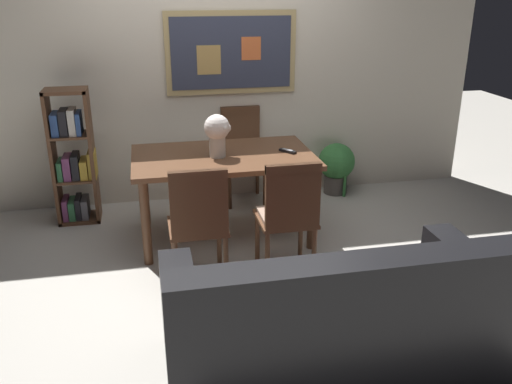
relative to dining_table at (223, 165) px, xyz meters
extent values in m
plane|color=#B7B2A8|center=(0.09, -0.41, -0.63)|extent=(12.00, 12.00, 0.00)
cube|color=beige|center=(0.09, 0.99, 0.67)|extent=(5.20, 0.10, 2.60)
cube|color=tan|center=(0.23, 0.93, 0.79)|extent=(1.22, 0.02, 0.75)
cube|color=#33384C|center=(0.23, 0.91, 0.79)|extent=(1.12, 0.01, 0.65)
cube|color=tan|center=(0.02, 0.90, 0.73)|extent=(0.22, 0.00, 0.26)
cube|color=#D86633|center=(0.42, 0.90, 0.82)|extent=(0.18, 0.00, 0.21)
cube|color=brown|center=(0.00, 0.00, 0.07)|extent=(1.46, 0.91, 0.04)
cylinder|color=brown|center=(-0.65, -0.37, -0.29)|extent=(0.07, 0.07, 0.68)
cylinder|color=brown|center=(0.65, -0.37, -0.29)|extent=(0.07, 0.07, 0.68)
cylinder|color=brown|center=(-0.65, 0.37, -0.29)|extent=(0.07, 0.07, 0.68)
cylinder|color=brown|center=(0.65, 0.37, -0.29)|extent=(0.07, 0.07, 0.68)
cube|color=brown|center=(-0.29, -0.72, -0.19)|extent=(0.40, 0.40, 0.03)
cube|color=#997A66|center=(-0.29, -0.72, -0.16)|extent=(0.36, 0.36, 0.03)
cylinder|color=brown|center=(-0.46, -0.89, -0.42)|extent=(0.04, 0.04, 0.42)
cylinder|color=brown|center=(-0.12, -0.89, -0.42)|extent=(0.04, 0.04, 0.42)
cylinder|color=brown|center=(-0.46, -0.55, -0.42)|extent=(0.04, 0.04, 0.42)
cylinder|color=brown|center=(-0.12, -0.55, -0.42)|extent=(0.04, 0.04, 0.42)
cube|color=brown|center=(-0.29, -0.90, 0.05)|extent=(0.38, 0.04, 0.46)
cube|color=brown|center=(-0.29, -0.90, 0.25)|extent=(0.38, 0.05, 0.06)
cube|color=brown|center=(0.34, -0.72, -0.19)|extent=(0.40, 0.40, 0.03)
cube|color=#997A66|center=(0.34, -0.72, -0.16)|extent=(0.36, 0.36, 0.03)
cylinder|color=brown|center=(0.17, -0.89, -0.42)|extent=(0.04, 0.04, 0.42)
cylinder|color=brown|center=(0.51, -0.89, -0.42)|extent=(0.04, 0.04, 0.42)
cylinder|color=brown|center=(0.17, -0.55, -0.42)|extent=(0.04, 0.04, 0.42)
cylinder|color=brown|center=(0.51, -0.55, -0.42)|extent=(0.04, 0.04, 0.42)
cube|color=brown|center=(0.34, -0.90, 0.05)|extent=(0.38, 0.04, 0.46)
cube|color=brown|center=(0.34, -0.90, 0.25)|extent=(0.38, 0.05, 0.06)
cube|color=brown|center=(0.31, 0.74, -0.19)|extent=(0.40, 0.40, 0.03)
cube|color=#997A66|center=(0.31, 0.74, -0.16)|extent=(0.36, 0.36, 0.03)
cylinder|color=brown|center=(0.48, 0.91, -0.42)|extent=(0.04, 0.04, 0.42)
cylinder|color=brown|center=(0.14, 0.91, -0.42)|extent=(0.04, 0.04, 0.42)
cylinder|color=brown|center=(0.48, 0.57, -0.42)|extent=(0.04, 0.04, 0.42)
cylinder|color=brown|center=(0.14, 0.57, -0.42)|extent=(0.04, 0.04, 0.42)
cube|color=brown|center=(0.31, 0.92, 0.05)|extent=(0.38, 0.04, 0.46)
cube|color=brown|center=(0.31, 0.92, 0.25)|extent=(0.38, 0.05, 0.06)
cube|color=black|center=(0.32, -1.79, -0.43)|extent=(1.80, 0.84, 0.40)
cube|color=black|center=(0.32, -2.11, -0.01)|extent=(1.80, 0.20, 0.44)
cube|color=black|center=(-0.49, -1.79, -0.12)|extent=(0.18, 0.80, 0.22)
cube|color=black|center=(1.13, -1.79, -0.12)|extent=(0.18, 0.80, 0.22)
cube|color=maroon|center=(-0.13, -1.97, -0.07)|extent=(0.32, 0.16, 0.33)
cube|color=maroon|center=(0.32, -1.97, -0.07)|extent=(0.32, 0.16, 0.33)
cube|color=#8C6B4C|center=(0.77, -1.97, -0.07)|extent=(0.32, 0.16, 0.33)
cube|color=brown|center=(-1.40, 0.59, -0.03)|extent=(0.03, 0.28, 1.19)
cube|color=brown|center=(-1.07, 0.59, -0.03)|extent=(0.03, 0.28, 1.19)
cube|color=brown|center=(-1.24, 0.59, -0.61)|extent=(0.36, 0.28, 0.03)
cube|color=brown|center=(-1.24, 0.59, 0.55)|extent=(0.36, 0.28, 0.03)
cube|color=brown|center=(-1.24, 0.59, -0.23)|extent=(0.30, 0.28, 0.02)
cube|color=brown|center=(-1.24, 0.59, 0.17)|extent=(0.30, 0.28, 0.02)
cube|color=#7F3F72|center=(-1.36, 0.59, -0.50)|extent=(0.05, 0.22, 0.19)
cube|color=#337247|center=(-1.30, 0.59, -0.51)|extent=(0.05, 0.22, 0.17)
cube|color=black|center=(-1.24, 0.59, -0.50)|extent=(0.05, 0.22, 0.19)
cube|color=#595960|center=(-1.19, 0.59, -0.51)|extent=(0.06, 0.22, 0.18)
cube|color=#337247|center=(-1.36, 0.59, -0.14)|extent=(0.04, 0.22, 0.17)
cube|color=#7F3F72|center=(-1.30, 0.59, -0.12)|extent=(0.06, 0.22, 0.20)
cube|color=black|center=(-1.23, 0.59, -0.11)|extent=(0.06, 0.22, 0.22)
cube|color=gold|center=(-1.16, 0.59, -0.14)|extent=(0.06, 0.22, 0.17)
cube|color=gold|center=(-1.08, 0.59, -0.10)|extent=(0.06, 0.22, 0.24)
cube|color=#2D4C8C|center=(-1.35, 0.59, 0.27)|extent=(0.06, 0.22, 0.19)
cube|color=black|center=(-1.28, 0.59, 0.28)|extent=(0.06, 0.22, 0.22)
cube|color=beige|center=(-1.21, 0.59, 0.29)|extent=(0.06, 0.22, 0.22)
cube|color=#2D4C8C|center=(-1.16, 0.59, 0.27)|extent=(0.04, 0.22, 0.19)
cylinder|color=#4C4742|center=(1.27, 0.77, -0.53)|extent=(0.24, 0.24, 0.19)
cylinder|color=#332319|center=(1.27, 0.77, -0.45)|extent=(0.21, 0.21, 0.02)
sphere|color=#387F3D|center=(1.27, 0.77, -0.29)|extent=(0.37, 0.37, 0.37)
cylinder|color=#387F3D|center=(1.32, 0.64, -0.54)|extent=(0.03, 0.03, 0.27)
cylinder|color=#387F3D|center=(1.38, 0.85, -0.51)|extent=(0.03, 0.03, 0.22)
cylinder|color=beige|center=(-0.05, -0.04, 0.18)|extent=(0.13, 0.13, 0.17)
sphere|color=silver|center=(-0.05, -0.04, 0.33)|extent=(0.20, 0.20, 0.20)
sphere|color=#D86633|center=(-0.09, 0.03, 0.34)|extent=(0.08, 0.08, 0.08)
sphere|color=silver|center=(-0.01, -0.11, 0.34)|extent=(0.06, 0.06, 0.06)
sphere|color=silver|center=(0.03, -0.01, 0.32)|extent=(0.08, 0.08, 0.08)
cube|color=black|center=(0.53, -0.04, 0.10)|extent=(0.13, 0.15, 0.02)
cube|color=gray|center=(0.53, -0.04, 0.11)|extent=(0.08, 0.10, 0.00)
camera|label=1|loc=(-0.59, -4.14, 1.39)|focal=37.81mm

